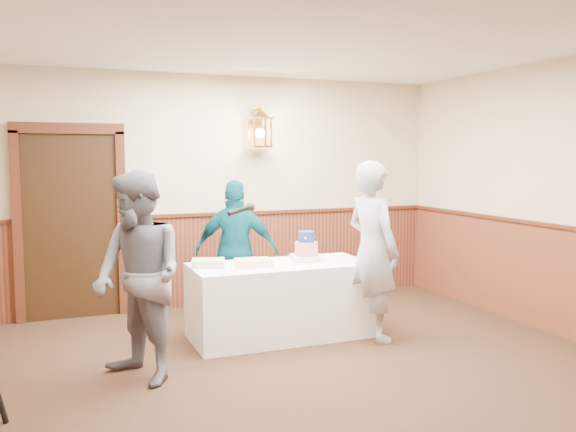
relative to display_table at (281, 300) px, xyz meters
The scene contains 9 objects.
ground 1.96m from the display_table, 99.59° to the right, with size 7.00×7.00×0.00m, color black.
room_shell 1.88m from the display_table, 104.54° to the right, with size 6.02×7.02×2.81m.
display_table is the anchor object (origin of this frame).
tiered_cake 0.58m from the display_table, ahead, with size 0.35×0.35×0.31m.
sheet_cake_yellow 0.51m from the display_table, behind, with size 0.34×0.26×0.07m, color #F4D492.
sheet_cake_green 0.84m from the display_table, behind, with size 0.32×0.25×0.07m, color #B9E3A0.
interviewer 1.73m from the display_table, 154.29° to the right, with size 1.59×1.04×1.72m.
baker 1.05m from the display_table, 26.96° to the right, with size 0.65×0.43×1.78m, color #9D9DA2.
assistant_p 0.91m from the display_table, 105.93° to the left, with size 0.92×0.38×1.56m, color #0A4B62.
Camera 1 is at (-1.85, -3.74, 1.84)m, focal length 38.00 mm.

